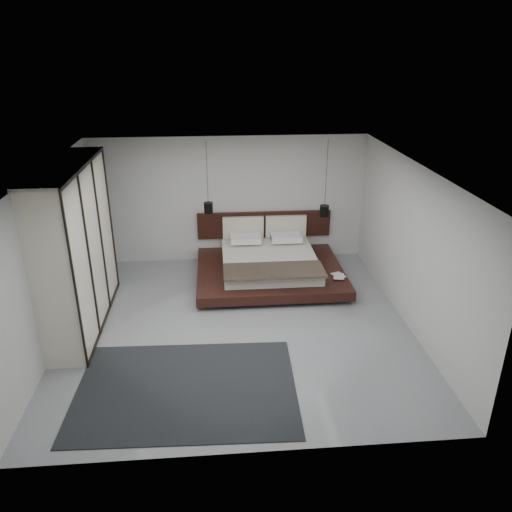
{
  "coord_description": "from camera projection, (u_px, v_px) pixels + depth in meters",
  "views": [
    {
      "loc": [
        -0.33,
        -7.63,
        4.61
      ],
      "look_at": [
        0.43,
        1.2,
        0.8
      ],
      "focal_mm": 35.0,
      "sensor_mm": 36.0,
      "label": 1
    }
  ],
  "objects": [
    {
      "name": "lattice_screen",
      "position": [
        88.0,
        216.0,
        10.33
      ],
      "size": [
        0.05,
        0.9,
        2.6
      ],
      "primitive_type": "cube",
      "color": "black",
      "rests_on": "floor"
    },
    {
      "name": "rug",
      "position": [
        187.0,
        388.0,
        7.21
      ],
      "size": [
        3.23,
        2.36,
        0.01
      ],
      "primitive_type": "cube",
      "rotation": [
        0.0,
        0.0,
        -0.03
      ],
      "color": "black",
      "rests_on": "floor"
    },
    {
      "name": "wall_front",
      "position": [
        250.0,
        356.0,
        5.53
      ],
      "size": [
        6.0,
        0.0,
        6.0
      ],
      "primitive_type": "plane",
      "rotation": [
        -1.57,
        0.0,
        0.0
      ],
      "color": "silver",
      "rests_on": "floor"
    },
    {
      "name": "ceiling",
      "position": [
        235.0,
        169.0,
        7.73
      ],
      "size": [
        6.0,
        6.0,
        0.0
      ],
      "primitive_type": "plane",
      "rotation": [
        3.14,
        0.0,
        0.0
      ],
      "color": "white",
      "rests_on": "wall_back"
    },
    {
      "name": "wall_back",
      "position": [
        230.0,
        200.0,
        11.03
      ],
      "size": [
        6.0,
        0.0,
        6.0
      ],
      "primitive_type": "plane",
      "rotation": [
        1.57,
        0.0,
        0.0
      ],
      "color": "silver",
      "rests_on": "floor"
    },
    {
      "name": "wardrobe",
      "position": [
        75.0,
        248.0,
        8.39
      ],
      "size": [
        0.68,
        2.89,
        2.84
      ],
      "color": "#ECE7CE",
      "rests_on": "floor"
    },
    {
      "name": "floor",
      "position": [
        237.0,
        325.0,
        8.83
      ],
      "size": [
        6.0,
        6.0,
        0.0
      ],
      "primitive_type": "plane",
      "color": "gray",
      "rests_on": "ground"
    },
    {
      "name": "pendant_right",
      "position": [
        324.0,
        211.0,
        10.67
      ],
      "size": [
        0.2,
        0.2,
        1.63
      ],
      "color": "black",
      "rests_on": "ceiling"
    },
    {
      "name": "book_upper",
      "position": [
        333.0,
        276.0,
        9.94
      ],
      "size": [
        0.27,
        0.33,
        0.02
      ],
      "primitive_type": "imported",
      "rotation": [
        0.0,
        0.0,
        -0.23
      ],
      "color": "#99724C",
      "rests_on": "book_lower"
    },
    {
      "name": "pendant_left",
      "position": [
        208.0,
        208.0,
        10.42
      ],
      "size": [
        0.19,
        0.19,
        1.49
      ],
      "color": "black",
      "rests_on": "ceiling"
    },
    {
      "name": "wall_left",
      "position": [
        51.0,
        258.0,
        8.04
      ],
      "size": [
        0.0,
        6.0,
        6.0
      ],
      "primitive_type": "plane",
      "rotation": [
        1.57,
        0.0,
        1.57
      ],
      "color": "silver",
      "rests_on": "floor"
    },
    {
      "name": "book_lower",
      "position": [
        334.0,
        276.0,
        9.98
      ],
      "size": [
        0.29,
        0.33,
        0.03
      ],
      "primitive_type": "imported",
      "rotation": [
        0.0,
        0.0,
        0.35
      ],
      "color": "#99724C",
      "rests_on": "bed"
    },
    {
      "name": "wall_right",
      "position": [
        412.0,
        246.0,
        8.52
      ],
      "size": [
        0.0,
        6.0,
        6.0
      ],
      "primitive_type": "plane",
      "rotation": [
        1.57,
        0.0,
        -1.57
      ],
      "color": "silver",
      "rests_on": "floor"
    },
    {
      "name": "bed",
      "position": [
        269.0,
        264.0,
        10.51
      ],
      "size": [
        3.01,
        2.49,
        1.12
      ],
      "color": "black",
      "rests_on": "floor"
    }
  ]
}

